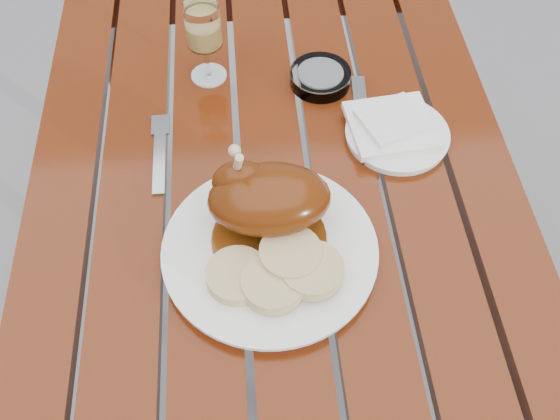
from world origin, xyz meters
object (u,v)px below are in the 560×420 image
at_px(dinner_plate, 270,251).
at_px(wine_glass, 205,43).
at_px(table, 274,272).
at_px(side_plate, 397,135).
at_px(ashtray, 320,77).

bearing_deg(dinner_plate, wine_glass, 101.87).
xyz_separation_m(table, side_plate, (0.22, 0.03, 0.38)).
height_order(side_plate, ashtray, ashtray).
distance_m(table, side_plate, 0.44).
bearing_deg(side_plate, table, -172.40).
distance_m(wine_glass, side_plate, 0.37).
bearing_deg(table, dinner_plate, -95.45).
relative_size(dinner_plate, ashtray, 2.87).
bearing_deg(wine_glass, table, -64.15).
bearing_deg(wine_glass, dinner_plate, -78.13).
bearing_deg(side_plate, wine_glass, 150.17).
relative_size(dinner_plate, wine_glass, 2.06).
bearing_deg(ashtray, side_plate, -51.89).
bearing_deg(dinner_plate, ashtray, 71.87).
distance_m(table, wine_glass, 0.51).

